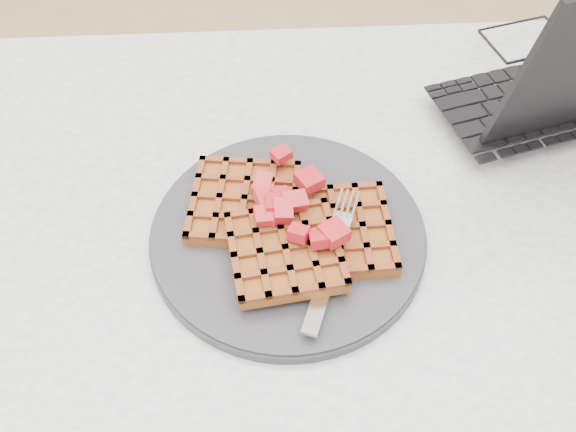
# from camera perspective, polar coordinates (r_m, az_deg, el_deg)

# --- Properties ---
(table) EXTENTS (1.20, 0.80, 0.75)m
(table) POSITION_cam_1_polar(r_m,az_deg,el_deg) (0.78, 5.69, -7.89)
(table) COLOR silver
(table) RESTS_ON ground
(plate) EXTENTS (0.29, 0.29, 0.02)m
(plate) POSITION_cam_1_polar(r_m,az_deg,el_deg) (0.69, 0.00, -1.67)
(plate) COLOR #262628
(plate) RESTS_ON table
(waffles) EXTENTS (0.22, 0.20, 0.03)m
(waffles) POSITION_cam_1_polar(r_m,az_deg,el_deg) (0.67, 0.03, -0.94)
(waffles) COLOR brown
(waffles) RESTS_ON plate
(strawberry_pile) EXTENTS (0.15, 0.15, 0.02)m
(strawberry_pile) POSITION_cam_1_polar(r_m,az_deg,el_deg) (0.65, 0.00, 0.77)
(strawberry_pile) COLOR maroon
(strawberry_pile) RESTS_ON waffles
(fork) EXTENTS (0.08, 0.18, 0.02)m
(fork) POSITION_cam_1_polar(r_m,az_deg,el_deg) (0.65, 4.07, -3.48)
(fork) COLOR silver
(fork) RESTS_ON plate
(laptop) EXTENTS (0.40, 0.34, 0.24)m
(laptop) POSITION_cam_1_polar(r_m,az_deg,el_deg) (0.91, 23.51, 11.79)
(laptop) COLOR black
(laptop) RESTS_ON table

